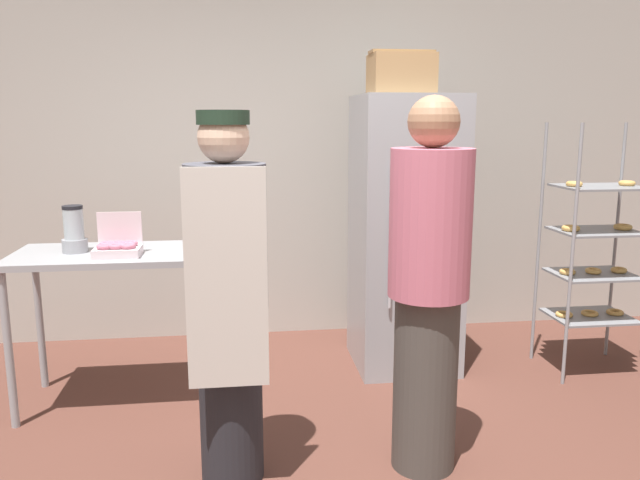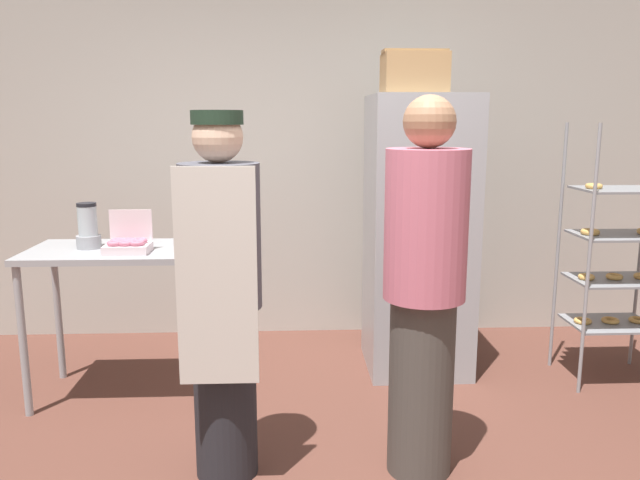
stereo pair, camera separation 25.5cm
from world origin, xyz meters
name	(u,v)px [view 1 (the left image)]	position (x,y,z in m)	size (l,w,h in m)	color
back_wall	(291,153)	(0.00, 2.40, 1.41)	(6.40, 0.12, 2.82)	#B7B2A8
refrigerator	(405,234)	(0.69, 1.58, 0.91)	(0.66, 0.70, 1.82)	#9EA0A5
baking_rack	(595,253)	(1.91, 1.32, 0.80)	(0.59, 0.46, 1.65)	#93969B
prep_counter	(114,271)	(-1.14, 1.22, 0.80)	(1.12, 0.62, 0.92)	#9EA0A5
donut_box	(118,247)	(-1.08, 1.10, 0.96)	(0.25, 0.19, 0.24)	silver
blender_pitcher	(74,232)	(-1.35, 1.23, 1.04)	(0.14, 0.14, 0.27)	#99999E
cardboard_storage_box	(401,73)	(0.62, 1.51, 1.95)	(0.40, 0.30, 0.27)	#A87F51
person_baker	(228,296)	(-0.46, 0.30, 0.89)	(0.36, 0.38, 1.70)	#232328
person_customer	(428,286)	(0.46, 0.29, 0.90)	(0.38, 0.38, 1.77)	#47423D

